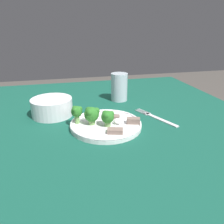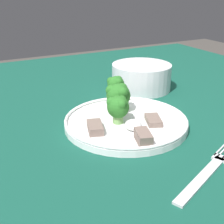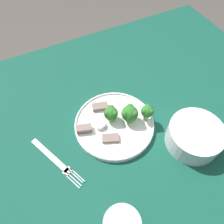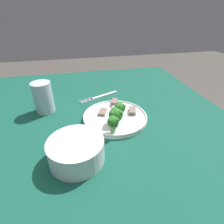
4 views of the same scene
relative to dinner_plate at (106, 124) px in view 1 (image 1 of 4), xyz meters
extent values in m
cube|color=#114738|center=(-0.03, 0.09, -0.02)|extent=(1.21, 1.09, 0.03)
cylinder|color=brown|center=(0.51, 0.58, -0.41)|extent=(0.06, 0.06, 0.75)
cylinder|color=white|center=(0.00, 0.00, 0.00)|extent=(0.24, 0.24, 0.01)
torus|color=white|center=(0.00, 0.00, 0.01)|extent=(0.24, 0.24, 0.01)
cube|color=silver|center=(0.21, 0.01, -0.01)|extent=(0.07, 0.14, 0.00)
cube|color=silver|center=(0.18, 0.07, -0.01)|extent=(0.03, 0.03, 0.00)
cube|color=silver|center=(0.18, 0.10, -0.01)|extent=(0.02, 0.05, 0.00)
cube|color=silver|center=(0.17, 0.10, -0.01)|extent=(0.02, 0.05, 0.00)
cube|color=silver|center=(0.16, 0.10, -0.01)|extent=(0.02, 0.05, 0.00)
cube|color=silver|center=(0.16, 0.09, -0.01)|extent=(0.02, 0.05, 0.00)
cylinder|color=silver|center=(-0.18, 0.15, 0.02)|extent=(0.15, 0.15, 0.07)
cylinder|color=white|center=(-0.18, 0.15, 0.02)|extent=(0.12, 0.12, 0.05)
cylinder|color=#B2C1CC|center=(0.12, 0.26, 0.05)|extent=(0.07, 0.07, 0.12)
cylinder|color=silver|center=(0.12, 0.26, 0.03)|extent=(0.06, 0.06, 0.07)
cylinder|color=#709E56|center=(0.00, -0.02, 0.01)|extent=(0.02, 0.02, 0.02)
sphere|color=#286B23|center=(0.00, -0.02, 0.04)|extent=(0.04, 0.04, 0.04)
sphere|color=#286B23|center=(0.01, -0.02, 0.04)|extent=(0.02, 0.02, 0.02)
sphere|color=#286B23|center=(0.00, -0.01, 0.04)|extent=(0.02, 0.02, 0.02)
sphere|color=#286B23|center=(0.00, -0.03, 0.04)|extent=(0.02, 0.02, 0.02)
cylinder|color=#709E56|center=(-0.05, 0.01, 0.01)|extent=(0.02, 0.02, 0.02)
sphere|color=#286B23|center=(-0.05, 0.01, 0.04)|extent=(0.05, 0.05, 0.05)
sphere|color=#286B23|center=(-0.03, 0.01, 0.05)|extent=(0.02, 0.02, 0.02)
sphere|color=#286B23|center=(-0.05, 0.02, 0.05)|extent=(0.02, 0.02, 0.02)
sphere|color=#286B23|center=(-0.05, 0.00, 0.05)|extent=(0.02, 0.02, 0.02)
cylinder|color=#709E56|center=(-0.09, 0.03, 0.02)|extent=(0.02, 0.02, 0.03)
sphere|color=#286B23|center=(-0.09, 0.03, 0.05)|extent=(0.04, 0.04, 0.04)
sphere|color=#286B23|center=(-0.08, 0.03, 0.05)|extent=(0.02, 0.02, 0.02)
sphere|color=#286B23|center=(-0.10, 0.04, 0.05)|extent=(0.02, 0.02, 0.02)
sphere|color=#286B23|center=(-0.10, 0.02, 0.05)|extent=(0.02, 0.02, 0.02)
cube|color=#756056|center=(0.03, 0.04, 0.01)|extent=(0.05, 0.04, 0.01)
cube|color=#756056|center=(0.09, -0.02, 0.01)|extent=(0.05, 0.04, 0.02)
cube|color=#756056|center=(0.01, -0.07, 0.01)|extent=(0.05, 0.04, 0.01)
ellipsoid|color=white|center=(0.04, -0.01, 0.01)|extent=(0.03, 0.03, 0.02)
camera|label=1|loc=(-0.13, -0.65, 0.32)|focal=35.00mm
camera|label=2|loc=(0.48, -0.28, 0.26)|focal=50.00mm
camera|label=3|loc=(0.16, 0.31, 0.56)|focal=35.00mm
camera|label=4|loc=(-0.54, 0.13, 0.36)|focal=28.00mm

